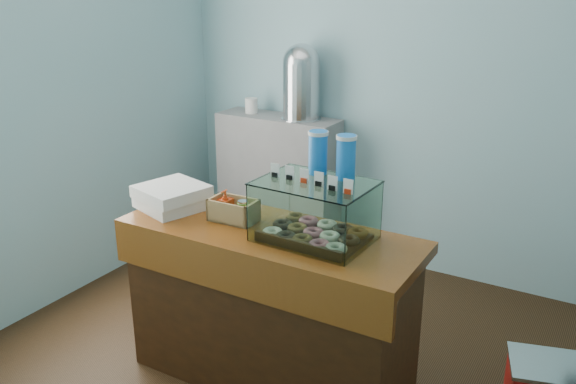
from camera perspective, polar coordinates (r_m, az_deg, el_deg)
The scene contains 8 objects.
ground at distance 3.78m, azimuth 0.47°, elevation -14.96°, with size 3.50×3.50×0.00m, color black.
room_shell at distance 3.14m, azimuth 1.04°, elevation 11.59°, with size 3.54×3.04×2.82m.
counter at distance 3.35m, azimuth -1.72°, elevation -10.61°, with size 1.60×0.60×0.90m.
back_shelf at distance 4.97m, azimuth -0.91°, elevation 0.89°, with size 1.00×0.32×1.10m, color gray.
display_case at distance 3.01m, azimuth 2.89°, elevation -1.37°, with size 0.56×0.42×0.52m.
condiment_crate at distance 3.27m, azimuth -5.20°, elevation -1.68°, with size 0.25×0.16×0.16m.
pastry_boxes at distance 3.49m, azimuth -10.77°, elevation -0.43°, with size 0.42×0.43×0.13m.
coffee_urn at distance 4.67m, azimuth 1.25°, elevation 10.43°, with size 0.31×0.31×0.57m.
Camera 1 is at (1.55, -2.70, 2.14)m, focal length 38.00 mm.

